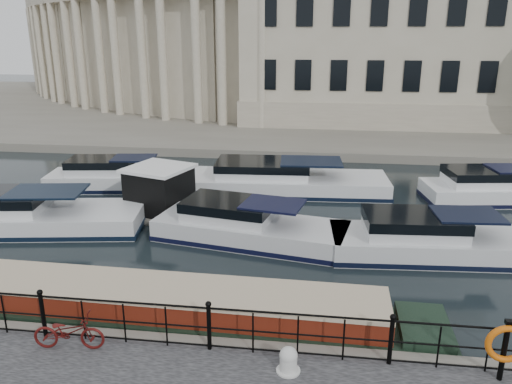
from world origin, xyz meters
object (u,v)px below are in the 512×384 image
bicycle (69,332)px  narrowboat (156,314)px  harbour_hut (160,193)px  life_ring_post (506,345)px  mooring_bollard (288,360)px

bicycle → narrowboat: bearing=-40.3°
bicycle → harbour_hut: bearing=1.3°
life_ring_post → harbour_hut: harbour_hut is taller
life_ring_post → mooring_bollard: bearing=-176.6°
bicycle → mooring_bollard: size_ratio=2.78×
mooring_bollard → harbour_hut: bearing=120.7°
bicycle → life_ring_post: bearing=-94.9°
life_ring_post → narrowboat: life_ring_post is taller
bicycle → narrowboat: 2.45m
mooring_bollard → life_ring_post: size_ratio=0.42×
mooring_bollard → life_ring_post: (4.38, 0.26, 0.60)m
bicycle → mooring_bollard: bearing=-97.4°
life_ring_post → narrowboat: size_ratio=0.09×
bicycle → narrowboat: (1.36, 1.95, -0.61)m
narrowboat → harbour_hut: size_ratio=3.76×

